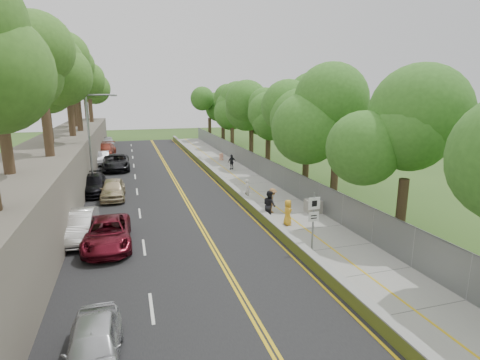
% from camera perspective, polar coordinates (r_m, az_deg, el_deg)
% --- Properties ---
extents(ground, '(140.00, 140.00, 0.00)m').
position_cam_1_polar(ground, '(22.03, 4.80, -8.13)').
color(ground, '#33511E').
rests_on(ground, ground).
extents(road, '(11.20, 66.00, 0.04)m').
position_cam_1_polar(road, '(35.06, -12.63, -0.36)').
color(road, black).
rests_on(road, ground).
extents(sidewalk, '(4.20, 66.00, 0.05)m').
position_cam_1_polar(sidewalk, '(36.44, -0.08, 0.47)').
color(sidewalk, gray).
rests_on(sidewalk, ground).
extents(jersey_barrier, '(0.42, 66.00, 0.60)m').
position_cam_1_polar(jersey_barrier, '(35.81, -3.61, 0.67)').
color(jersey_barrier, '#D0F035').
rests_on(jersey_barrier, ground).
extents(rock_embankment, '(5.00, 66.00, 4.00)m').
position_cam_1_polar(rock_embankment, '(35.09, -26.09, 1.94)').
color(rock_embankment, '#595147').
rests_on(rock_embankment, ground).
extents(chainlink_fence, '(0.04, 66.00, 2.00)m').
position_cam_1_polar(chainlink_fence, '(36.89, 3.05, 2.15)').
color(chainlink_fence, slate).
rests_on(chainlink_fence, ground).
extents(trees_embankment, '(6.40, 66.00, 13.00)m').
position_cam_1_polar(trees_embankment, '(34.60, -26.69, 15.94)').
color(trees_embankment, '#49832A').
rests_on(trees_embankment, rock_embankment).
extents(trees_fenceside, '(7.00, 66.00, 14.00)m').
position_cam_1_polar(trees_fenceside, '(37.11, 6.65, 11.48)').
color(trees_fenceside, '#3F7F28').
rests_on(trees_fenceside, ground).
extents(streetlight, '(2.52, 0.22, 8.00)m').
position_cam_1_polar(streetlight, '(33.37, -21.64, 6.43)').
color(streetlight, gray).
rests_on(streetlight, ground).
extents(signpost, '(0.62, 0.09, 3.10)m').
position_cam_1_polar(signpost, '(19.22, 11.14, -5.33)').
color(signpost, gray).
rests_on(signpost, sidewalk).
extents(construction_barrel, '(0.50, 0.50, 0.83)m').
position_cam_1_polar(construction_barrel, '(45.65, -2.87, 3.56)').
color(construction_barrel, '#EE5121').
rests_on(construction_barrel, sidewalk).
extents(concrete_block, '(1.30, 0.98, 0.86)m').
position_cam_1_polar(concrete_block, '(26.03, 11.40, -3.89)').
color(concrete_block, gray).
rests_on(concrete_block, sidewalk).
extents(car_0, '(1.62, 3.96, 1.34)m').
position_cam_1_polar(car_0, '(12.73, -21.41, -22.51)').
color(car_0, silver).
rests_on(car_0, road).
extents(car_1, '(1.93, 4.81, 1.55)m').
position_cam_1_polar(car_1, '(22.72, -23.45, -6.35)').
color(car_1, silver).
rests_on(car_1, road).
extents(car_2, '(2.43, 5.22, 1.45)m').
position_cam_1_polar(car_2, '(21.09, -19.56, -7.64)').
color(car_2, maroon).
rests_on(car_2, road).
extents(car_3, '(2.16, 5.10, 1.47)m').
position_cam_1_polar(car_3, '(32.49, -21.52, -0.65)').
color(car_3, black).
rests_on(car_3, road).
extents(car_4, '(1.84, 4.45, 1.51)m').
position_cam_1_polar(car_4, '(30.34, -18.81, -1.31)').
color(car_4, '#C6B189').
rests_on(car_4, road).
extents(car_5, '(1.78, 4.41, 1.42)m').
position_cam_1_polar(car_5, '(45.89, -20.24, 3.19)').
color(car_5, '#AFB0B7').
rests_on(car_5, road).
extents(car_6, '(2.78, 5.89, 1.63)m').
position_cam_1_polar(car_6, '(41.87, -18.36, 2.60)').
color(car_6, black).
rests_on(car_6, road).
extents(car_7, '(2.91, 5.98, 1.67)m').
position_cam_1_polar(car_7, '(51.26, -19.93, 4.31)').
color(car_7, '#973C2B').
rests_on(car_7, road).
extents(car_8, '(2.24, 4.90, 1.63)m').
position_cam_1_polar(car_8, '(60.03, -19.53, 5.48)').
color(car_8, '#B8B9BD').
rests_on(car_8, road).
extents(painter_0, '(0.66, 0.87, 1.59)m').
position_cam_1_polar(painter_0, '(23.16, 7.28, -4.92)').
color(painter_0, gold).
rests_on(painter_0, sidewalk).
extents(painter_1, '(0.40, 0.61, 1.66)m').
position_cam_1_polar(painter_1, '(28.21, 1.13, -1.48)').
color(painter_1, silver).
rests_on(painter_1, sidewalk).
extents(painter_2, '(0.92, 1.07, 1.90)m').
position_cam_1_polar(painter_2, '(24.00, 4.50, -3.83)').
color(painter_2, black).
rests_on(painter_2, sidewalk).
extents(painter_3, '(0.84, 1.20, 1.69)m').
position_cam_1_polar(painter_3, '(25.40, 4.95, -3.13)').
color(painter_3, olive).
rests_on(painter_3, sidewalk).
extents(person_far, '(1.02, 0.63, 1.62)m').
position_cam_1_polar(person_far, '(39.83, -1.26, 2.77)').
color(person_far, black).
rests_on(person_far, sidewalk).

